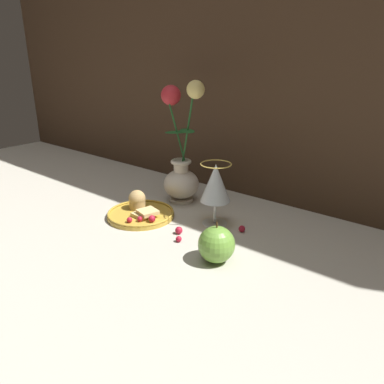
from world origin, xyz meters
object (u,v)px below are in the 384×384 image
Objects in this scene: vase at (181,164)px; plate_with_pastries at (140,211)px; apple_beside_vase at (216,244)px; wine_glass at (215,185)px.

plate_with_pastries is (-0.01, -0.16, -0.10)m from vase.
apple_beside_vase is at bearing -11.86° from plate_with_pastries.
wine_glass is (0.18, -0.07, -0.01)m from vase.
plate_with_pastries is at bearing -94.02° from vase.
vase reaches higher than plate_with_pastries.
apple_beside_vase is at bearing -53.29° from wine_glass.
wine_glass reaches higher than apple_beside_vase.
wine_glass is 0.20m from apple_beside_vase.
wine_glass is 1.79× the size of apple_beside_vase.
plate_with_pastries is 0.31m from apple_beside_vase.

